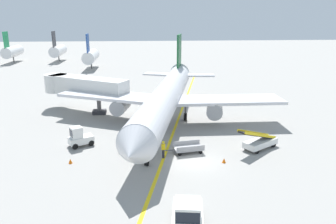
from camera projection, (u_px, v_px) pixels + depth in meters
name	position (u px, v px, depth m)	size (l,w,h in m)	color
ground_plane	(195.00, 161.00, 29.95)	(300.00, 300.00, 0.00)	gray
taxi_line_yellow	(170.00, 141.00, 34.57)	(0.30, 80.00, 0.01)	yellow
airliner	(167.00, 97.00, 39.43)	(27.96, 35.02, 10.10)	silver
jet_bridge	(80.00, 86.00, 44.66)	(12.25, 8.82, 4.85)	silver
pushback_tug	(188.00, 216.00, 20.01)	(2.39, 3.83, 2.20)	silver
baggage_tug_near_wing	(79.00, 138.00, 33.04)	(2.73, 2.29, 2.10)	silver
belt_loader_forward_hold	(260.00, 141.00, 32.45)	(4.89, 3.75, 2.59)	silver
baggage_cart_loaded	(188.00, 148.00, 31.61)	(3.84, 1.99, 0.94)	#A5A5A8
baggage_cart_empty_trailing	(134.00, 145.00, 32.33)	(3.10, 3.34, 0.94)	#A5A5A8
ground_crew_marshaller	(163.00, 149.00, 30.26)	(0.36, 0.24, 1.70)	#26262D
safety_cone_nose_left	(70.00, 161.00, 29.33)	(0.36, 0.36, 0.44)	orange
safety_cone_nose_right	(73.00, 129.00, 37.81)	(0.36, 0.36, 0.44)	orange
safety_cone_wingtip_left	(158.00, 115.00, 42.87)	(0.36, 0.36, 0.44)	orange
safety_cone_wingtip_right	(224.00, 160.00, 29.47)	(0.36, 0.36, 0.44)	orange
distant_aircraft_mid_left	(12.00, 51.00, 92.05)	(3.00, 10.10, 8.80)	silver
distant_aircraft_mid_right	(58.00, 50.00, 94.39)	(3.00, 10.10, 8.80)	silver
distant_aircraft_far_right	(91.00, 56.00, 81.10)	(3.00, 10.10, 8.80)	silver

